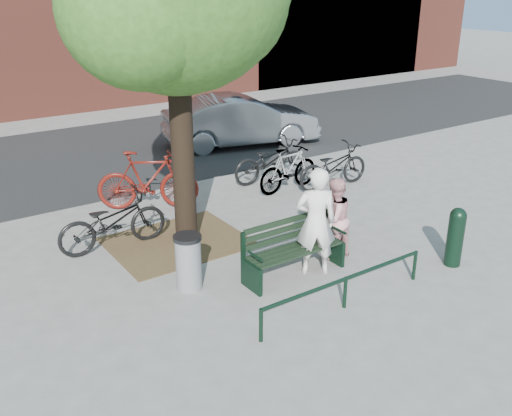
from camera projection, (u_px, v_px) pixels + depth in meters
ground at (294, 275)px, 9.33m from camera, size 90.00×90.00×0.00m
dirt_pit at (177, 242)px, 10.48m from camera, size 2.40×2.00×0.02m
road at (105, 153)px, 15.82m from camera, size 40.00×7.00×0.01m
park_bench at (292, 247)px, 9.21m from camera, size 1.74×0.54×0.97m
guard_railing at (346, 283)px, 8.26m from camera, size 3.06×0.06×0.51m
person_left at (316, 222)px, 9.10m from camera, size 0.79×0.70×1.80m
person_right at (334, 219)px, 9.67m from camera, size 0.76×0.62×1.44m
bollard at (456, 235)px, 9.47m from camera, size 0.28×0.28×1.03m
litter_bin at (188, 262)px, 8.77m from camera, size 0.44×0.44×0.90m
bicycle_a at (112, 221)px, 10.08m from camera, size 1.99×0.75×1.03m
bicycle_b at (148, 180)px, 11.81m from camera, size 2.11×1.55×1.26m
bicycle_c at (270, 160)px, 13.49m from camera, size 1.99×0.79×1.03m
bicycle_d at (288, 169)px, 12.90m from camera, size 1.73×0.63×1.02m
bicycle_e at (333, 166)px, 13.11m from camera, size 1.93×0.74×1.00m
parked_car at (241, 121)px, 16.38m from camera, size 4.66×2.62×1.45m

